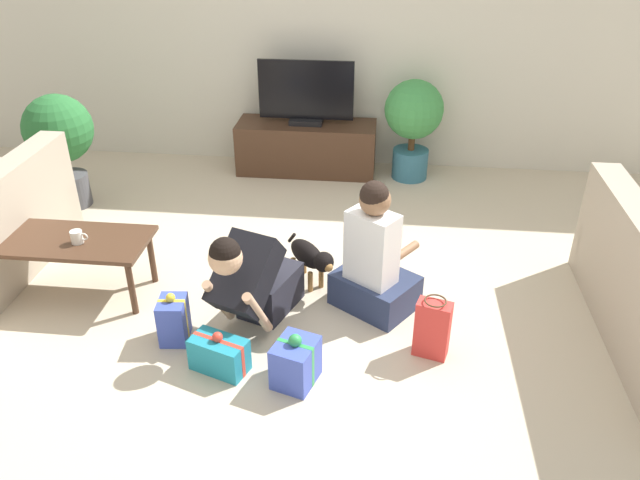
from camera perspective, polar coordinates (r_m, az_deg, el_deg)
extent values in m
plane|color=beige|center=(4.36, -2.01, -5.96)|extent=(16.00, 16.00, 0.00)
cube|color=beige|center=(6.27, 1.31, 18.38)|extent=(8.40, 0.06, 2.60)
cube|color=tan|center=(5.76, -25.64, 3.79)|extent=(0.90, 0.16, 0.59)
cube|color=#472D1E|center=(4.59, -21.92, -0.06)|extent=(1.08, 0.51, 0.03)
cylinder|color=#472D1E|center=(4.35, -16.85, -4.20)|extent=(0.04, 0.04, 0.41)
cylinder|color=#472D1E|center=(5.07, -25.34, -0.81)|extent=(0.04, 0.04, 0.41)
cylinder|color=#472D1E|center=(4.65, -15.13, -1.53)|extent=(0.04, 0.04, 0.41)
cube|color=#472D1E|center=(6.30, -1.23, 8.46)|extent=(1.37, 0.48, 0.50)
cube|color=black|center=(6.20, -1.26, 10.83)|extent=(0.32, 0.20, 0.05)
cube|color=black|center=(6.11, -1.29, 13.55)|extent=(0.92, 0.03, 0.57)
cylinder|color=#4C4C51|center=(6.06, -21.79, 4.30)|extent=(0.33, 0.33, 0.30)
cylinder|color=brown|center=(5.97, -22.21, 6.34)|extent=(0.06, 0.06, 0.18)
sphere|color=#286B33|center=(5.85, -22.84, 9.36)|extent=(0.59, 0.59, 0.59)
cylinder|color=#336B84|center=(6.25, 8.22, 6.94)|extent=(0.35, 0.35, 0.29)
cylinder|color=brown|center=(6.16, 8.37, 8.90)|extent=(0.06, 0.06, 0.17)
sphere|color=#3D8E47|center=(6.06, 8.60, 11.72)|extent=(0.56, 0.56, 0.56)
cube|color=#23232D|center=(4.27, -4.54, -4.58)|extent=(0.42, 0.51, 0.28)
cube|color=black|center=(3.90, -6.86, -3.10)|extent=(0.48, 0.58, 0.47)
sphere|color=tan|center=(3.66, -8.65, -1.64)|extent=(0.20, 0.20, 0.20)
sphere|color=black|center=(3.64, -8.69, -1.17)|extent=(0.19, 0.19, 0.19)
cylinder|color=tan|center=(4.01, -9.21, -5.50)|extent=(0.15, 0.28, 0.41)
cylinder|color=tan|center=(3.87, -5.69, -6.65)|extent=(0.15, 0.28, 0.41)
cube|color=#283351|center=(4.31, 5.04, -4.60)|extent=(0.66, 0.62, 0.24)
cube|color=white|center=(4.07, 4.77, -0.68)|extent=(0.38, 0.35, 0.50)
sphere|color=#8E6647|center=(3.91, 5.06, 3.67)|extent=(0.20, 0.20, 0.20)
sphere|color=black|center=(3.89, 4.99, 4.09)|extent=(0.19, 0.19, 0.19)
cylinder|color=#8E6647|center=(4.19, 7.80, -1.06)|extent=(0.19, 0.25, 0.06)
cylinder|color=#8E6647|center=(4.31, 4.99, 0.08)|extent=(0.19, 0.25, 0.06)
ellipsoid|color=black|center=(4.47, -1.21, -1.26)|extent=(0.35, 0.37, 0.17)
sphere|color=black|center=(4.29, 0.34, -2.02)|extent=(0.14, 0.14, 0.14)
sphere|color=olive|center=(4.26, 0.76, -2.50)|extent=(0.06, 0.06, 0.06)
cylinder|color=black|center=(4.60, -2.59, 0.21)|extent=(0.08, 0.09, 0.11)
cylinder|color=olive|center=(4.45, -0.89, -3.84)|extent=(0.04, 0.04, 0.15)
cylinder|color=olive|center=(4.49, 0.10, -3.48)|extent=(0.04, 0.04, 0.15)
cylinder|color=olive|center=(4.62, -2.45, -2.52)|extent=(0.04, 0.04, 0.15)
cylinder|color=olive|center=(4.66, -1.48, -2.18)|extent=(0.04, 0.04, 0.15)
cube|color=#3D51BC|center=(3.68, -2.24, -11.14)|extent=(0.29, 0.32, 0.27)
cube|color=#2D934C|center=(3.68, -2.24, -11.14)|extent=(0.22, 0.10, 0.28)
sphere|color=#2D934C|center=(3.57, -2.29, -9.18)|extent=(0.08, 0.08, 0.08)
cube|color=teal|center=(3.82, -9.20, -10.30)|extent=(0.38, 0.28, 0.22)
cube|color=red|center=(3.82, -9.20, -10.30)|extent=(0.33, 0.14, 0.22)
sphere|color=red|center=(3.74, -9.36, -8.75)|extent=(0.06, 0.06, 0.06)
cube|color=#3D51BC|center=(4.08, -13.23, -7.13)|extent=(0.19, 0.23, 0.29)
cube|color=yellow|center=(4.08, -13.23, -7.13)|extent=(0.17, 0.05, 0.30)
sphere|color=yellow|center=(3.98, -13.52, -5.14)|extent=(0.06, 0.06, 0.06)
cube|color=red|center=(3.89, 10.23, -8.02)|extent=(0.23, 0.17, 0.38)
torus|color=#4C3823|center=(3.76, 10.52, -5.49)|extent=(0.17, 0.17, 0.01)
cylinder|color=silver|center=(4.49, -21.36, 0.26)|extent=(0.08, 0.08, 0.09)
torus|color=silver|center=(4.46, -20.77, 0.28)|extent=(0.06, 0.01, 0.06)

